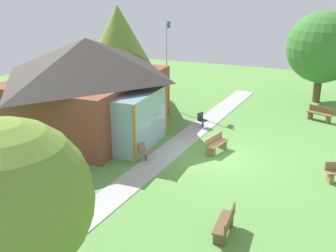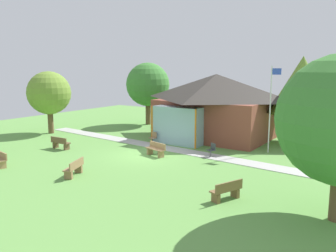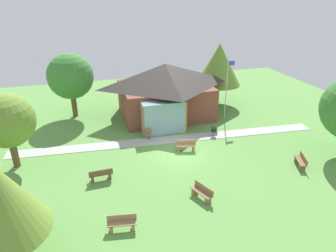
{
  "view_description": "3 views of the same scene",
  "coord_description": "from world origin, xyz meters",
  "px_view_note": "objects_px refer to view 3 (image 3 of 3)",
  "views": [
    {
      "loc": [
        -17.15,
        -4.52,
        7.87
      ],
      "look_at": [
        0.87,
        2.82,
        0.9
      ],
      "focal_mm": 43.72,
      "sensor_mm": 36.0,
      "label": 1
    },
    {
      "loc": [
        13.16,
        -17.02,
        5.48
      ],
      "look_at": [
        -0.17,
        2.78,
        1.48
      ],
      "focal_mm": 36.92,
      "sensor_mm": 36.0,
      "label": 2
    },
    {
      "loc": [
        -6.44,
        -18.77,
        11.19
      ],
      "look_at": [
        -0.02,
        2.77,
        1.03
      ],
      "focal_mm": 32.28,
      "sensor_mm": 36.0,
      "label": 3
    }
  ],
  "objects_px": {
    "patio_chair_lawn_spare": "(214,132)",
    "pavilion": "(165,90)",
    "tree_west_hedge": "(7,121)",
    "bench_front_center": "(202,192)",
    "patio_chair_porch_left": "(149,134)",
    "bench_front_left": "(122,223)",
    "bench_lawn_far_right": "(301,161)",
    "tree_behind_pavilion_right": "(219,65)",
    "bench_rear_near_path": "(186,146)",
    "tree_behind_pavilion_left": "(70,77)",
    "bench_mid_left": "(101,175)",
    "flagpole": "(227,87)"
  },
  "relations": [
    {
      "from": "patio_chair_porch_left",
      "to": "tree_west_hedge",
      "type": "relative_size",
      "value": 0.16
    },
    {
      "from": "bench_lawn_far_right",
      "to": "tree_behind_pavilion_right",
      "type": "bearing_deg",
      "value": 23.26
    },
    {
      "from": "tree_behind_pavilion_left",
      "to": "pavilion",
      "type": "bearing_deg",
      "value": -16.01
    },
    {
      "from": "bench_mid_left",
      "to": "tree_behind_pavilion_left",
      "type": "height_order",
      "value": "tree_behind_pavilion_left"
    },
    {
      "from": "pavilion",
      "to": "bench_front_center",
      "type": "bearing_deg",
      "value": -96.63
    },
    {
      "from": "bench_lawn_far_right",
      "to": "tree_behind_pavilion_right",
      "type": "relative_size",
      "value": 0.24
    },
    {
      "from": "bench_front_center",
      "to": "tree_behind_pavilion_left",
      "type": "relative_size",
      "value": 0.26
    },
    {
      "from": "bench_mid_left",
      "to": "tree_west_hedge",
      "type": "bearing_deg",
      "value": 145.7
    },
    {
      "from": "bench_rear_near_path",
      "to": "tree_behind_pavilion_left",
      "type": "distance_m",
      "value": 12.98
    },
    {
      "from": "flagpole",
      "to": "tree_behind_pavilion_left",
      "type": "xyz_separation_m",
      "value": [
        -13.57,
        4.76,
        0.8
      ]
    },
    {
      "from": "bench_front_left",
      "to": "tree_west_hedge",
      "type": "bearing_deg",
      "value": -43.89
    },
    {
      "from": "patio_chair_lawn_spare",
      "to": "bench_rear_near_path",
      "type": "bearing_deg",
      "value": 54.93
    },
    {
      "from": "bench_front_left",
      "to": "bench_mid_left",
      "type": "xyz_separation_m",
      "value": [
        -0.62,
        4.75,
        0.0
      ]
    },
    {
      "from": "bench_rear_near_path",
      "to": "tree_west_hedge",
      "type": "height_order",
      "value": "tree_west_hedge"
    },
    {
      "from": "bench_lawn_far_right",
      "to": "tree_behind_pavilion_left",
      "type": "xyz_separation_m",
      "value": [
        -14.79,
        14.05,
        3.51
      ]
    },
    {
      "from": "bench_front_center",
      "to": "flagpole",
      "type": "bearing_deg",
      "value": -54.53
    },
    {
      "from": "flagpole",
      "to": "bench_lawn_far_right",
      "type": "bearing_deg",
      "value": -82.57
    },
    {
      "from": "pavilion",
      "to": "patio_chair_lawn_spare",
      "type": "height_order",
      "value": "pavilion"
    },
    {
      "from": "patio_chair_lawn_spare",
      "to": "pavilion",
      "type": "bearing_deg",
      "value": -39.2
    },
    {
      "from": "bench_mid_left",
      "to": "patio_chair_porch_left",
      "type": "xyz_separation_m",
      "value": [
        4.3,
        4.91,
        0.01
      ]
    },
    {
      "from": "pavilion",
      "to": "tree_behind_pavilion_right",
      "type": "relative_size",
      "value": 1.45
    },
    {
      "from": "tree_behind_pavilion_right",
      "to": "patio_chair_lawn_spare",
      "type": "bearing_deg",
      "value": -116.58
    },
    {
      "from": "bench_lawn_far_right",
      "to": "patio_chair_porch_left",
      "type": "bearing_deg",
      "value": 73.94
    },
    {
      "from": "patio_chair_lawn_spare",
      "to": "bench_mid_left",
      "type": "bearing_deg",
      "value": 47.58
    },
    {
      "from": "bench_lawn_far_right",
      "to": "patio_chair_porch_left",
      "type": "distance_m",
      "value": 11.57
    },
    {
      "from": "bench_front_center",
      "to": "tree_west_hedge",
      "type": "relative_size",
      "value": 0.3
    },
    {
      "from": "patio_chair_lawn_spare",
      "to": "tree_behind_pavilion_right",
      "type": "xyz_separation_m",
      "value": [
        3.54,
        7.08,
        3.85
      ]
    },
    {
      "from": "patio_chair_porch_left",
      "to": "bench_lawn_far_right",
      "type": "bearing_deg",
      "value": 150.99
    },
    {
      "from": "bench_rear_near_path",
      "to": "bench_lawn_far_right",
      "type": "bearing_deg",
      "value": 161.75
    },
    {
      "from": "bench_front_center",
      "to": "patio_chair_porch_left",
      "type": "xyz_separation_m",
      "value": [
        -1.19,
        8.46,
        0.01
      ]
    },
    {
      "from": "bench_front_left",
      "to": "patio_chair_porch_left",
      "type": "bearing_deg",
      "value": -101.31
    },
    {
      "from": "bench_front_left",
      "to": "bench_front_center",
      "type": "xyz_separation_m",
      "value": [
        4.87,
        1.2,
        0.0
      ]
    },
    {
      "from": "bench_lawn_far_right",
      "to": "bench_rear_near_path",
      "type": "bearing_deg",
      "value": 79.46
    },
    {
      "from": "bench_front_left",
      "to": "bench_mid_left",
      "type": "distance_m",
      "value": 4.79
    },
    {
      "from": "flagpole",
      "to": "bench_front_center",
      "type": "distance_m",
      "value": 12.81
    },
    {
      "from": "pavilion",
      "to": "tree_behind_pavilion_right",
      "type": "distance_m",
      "value": 6.54
    },
    {
      "from": "pavilion",
      "to": "bench_lawn_far_right",
      "type": "xyz_separation_m",
      "value": [
        6.39,
        -11.64,
        -2.23
      ]
    },
    {
      "from": "bench_mid_left",
      "to": "pavilion",
      "type": "bearing_deg",
      "value": 51.17
    },
    {
      "from": "pavilion",
      "to": "tree_west_hedge",
      "type": "bearing_deg",
      "value": -154.41
    },
    {
      "from": "tree_west_hedge",
      "to": "tree_behind_pavilion_right",
      "type": "bearing_deg",
      "value": 21.99
    },
    {
      "from": "bench_lawn_far_right",
      "to": "bench_front_left",
      "type": "bearing_deg",
      "value": 123.27
    },
    {
      "from": "bench_rear_near_path",
      "to": "bench_mid_left",
      "type": "relative_size",
      "value": 1.03
    },
    {
      "from": "bench_front_center",
      "to": "patio_chair_porch_left",
      "type": "distance_m",
      "value": 8.54
    },
    {
      "from": "pavilion",
      "to": "patio_chair_porch_left",
      "type": "distance_m",
      "value": 5.68
    },
    {
      "from": "patio_chair_porch_left",
      "to": "tree_behind_pavilion_left",
      "type": "distance_m",
      "value": 9.6
    },
    {
      "from": "bench_front_left",
      "to": "tree_behind_pavilion_right",
      "type": "relative_size",
      "value": 0.24
    },
    {
      "from": "bench_front_left",
      "to": "patio_chair_porch_left",
      "type": "height_order",
      "value": "patio_chair_porch_left"
    },
    {
      "from": "flagpole",
      "to": "bench_rear_near_path",
      "type": "xyz_separation_m",
      "value": [
        -5.63,
        -4.89,
        -2.7
      ]
    },
    {
      "from": "patio_chair_lawn_spare",
      "to": "tree_west_hedge",
      "type": "distance_m",
      "value": 15.35
    },
    {
      "from": "bench_rear_near_path",
      "to": "patio_chair_lawn_spare",
      "type": "xyz_separation_m",
      "value": [
        3.05,
        1.7,
        0.01
      ]
    }
  ]
}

